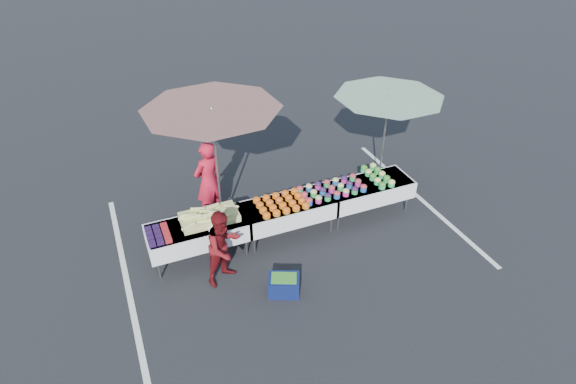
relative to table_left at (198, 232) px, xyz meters
name	(u,v)px	position (x,y,z in m)	size (l,w,h in m)	color
ground	(288,233)	(1.80, 0.00, -0.58)	(80.00, 80.00, 0.00)	black
stripe_left	(126,276)	(-1.40, 0.00, -0.58)	(0.10, 5.00, 0.00)	silver
stripe_right	(419,198)	(5.00, 0.00, -0.58)	(0.10, 5.00, 0.00)	silver
table_left	(198,232)	(0.00, 0.00, 0.00)	(1.86, 0.81, 0.75)	white
table_center	(288,210)	(1.80, 0.00, 0.00)	(1.86, 0.81, 0.75)	white
table_right	(368,190)	(3.60, 0.00, 0.00)	(1.86, 0.81, 0.75)	white
berry_punnets	(158,235)	(-0.71, -0.06, 0.21)	(0.40, 0.54, 0.08)	black
corn_pile	(209,217)	(0.24, 0.04, 0.26)	(1.16, 0.57, 0.26)	#BCBB60
plastic_bags	(217,229)	(0.30, -0.30, 0.19)	(0.30, 0.25, 0.05)	white
carrot_bowls	(281,203)	(1.65, -0.01, 0.22)	(0.95, 0.69, 0.11)	#C86316
potato_cups	(332,189)	(2.75, 0.00, 0.25)	(1.34, 0.58, 0.16)	#205397
bean_baskets	(377,175)	(3.86, 0.08, 0.24)	(0.36, 0.86, 0.15)	green
vendor	(208,181)	(0.54, 1.15, 0.30)	(0.64, 0.42, 1.76)	red
customer	(224,247)	(0.28, -0.75, 0.14)	(0.70, 0.55, 1.45)	#620E13
umbrella_left	(213,119)	(0.66, 0.80, 1.80)	(3.24, 3.24, 2.63)	black
umbrella_right	(388,105)	(4.30, 0.64, 1.52)	(2.98, 2.98, 2.32)	black
storage_bin	(284,285)	(1.10, -1.49, -0.40)	(0.64, 0.57, 0.35)	#0E1848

